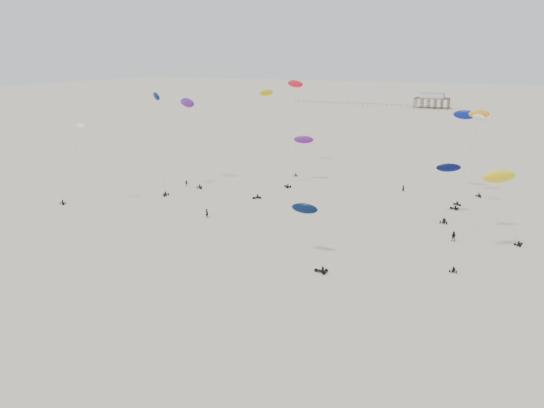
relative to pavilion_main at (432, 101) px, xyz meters
The scene contains 20 objects.
ground_plane 150.39m from the pavilion_main, 86.19° to the right, with size 900.00×900.00×0.00m, color beige.
pavilion_main is the anchor object (origin of this frame).
pier_fence 52.11m from the pavilion_main, behind, with size 80.20×0.20×1.50m.
rig_0 243.80m from the pavilion_main, 96.84° to the right, with size 6.27×6.30×24.53m.
rig_1 231.99m from the pavilion_main, 91.56° to the right, with size 4.20×11.52×25.03m.
rig_2 220.63m from the pavilion_main, 79.48° to the right, with size 5.53×10.39×21.18m.
rig_3 245.79m from the pavilion_main, 78.85° to the right, with size 8.08×8.80×12.49m.
rig_4 215.67m from the pavilion_main, 79.86° to the right, with size 8.76×3.88×20.47m.
rig_5 262.13m from the pavilion_main, 98.58° to the right, with size 9.76×3.29×18.82m.
rig_6 199.78m from the pavilion_main, 93.29° to the right, with size 9.83×16.52×27.44m.
rig_7 229.74m from the pavilion_main, 79.81° to the right, with size 6.13×4.38×21.10m.
rig_8 218.20m from the pavilion_main, 90.45° to the right, with size 5.54×9.89×13.22m.
rig_10 269.24m from the pavilion_main, 85.84° to the right, with size 8.24×6.62×10.43m.
rig_11 233.52m from the pavilion_main, 96.66° to the right, with size 9.03×6.40×22.55m.
rig_12 258.67m from the pavilion_main, 79.65° to the right, with size 8.48×13.17×16.75m.
rig_13 237.00m from the pavilion_main, 81.03° to the right, with size 5.62×8.16×11.71m.
spectator_0 254.99m from the pavilion_main, 91.86° to the right, with size 0.83×0.57×2.29m, color black.
spectator_1 251.98m from the pavilion_main, 80.77° to the right, with size 1.11×0.64×2.26m, color black.
spectator_2 235.18m from the pavilion_main, 96.69° to the right, with size 1.11×0.60×1.88m, color black.
spectator_3 217.58m from the pavilion_main, 83.43° to the right, with size 0.73×0.50×2.00m, color black.
Camera 1 is at (38.10, 4.46, 33.25)m, focal length 35.00 mm.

